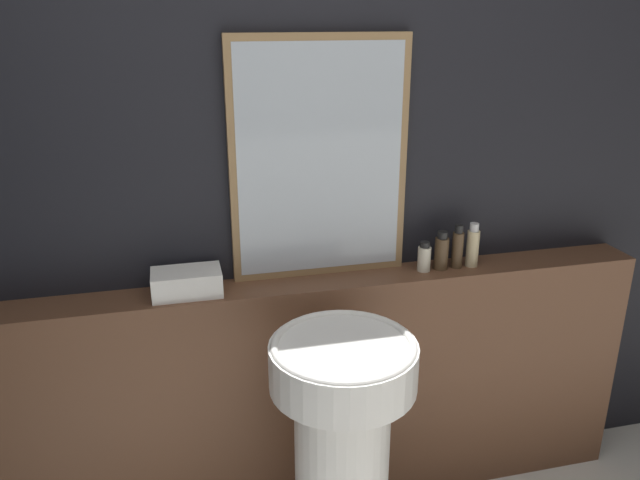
% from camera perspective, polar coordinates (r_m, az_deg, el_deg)
% --- Properties ---
extents(wall_back, '(8.00, 0.06, 2.50)m').
position_cam_1_polar(wall_back, '(2.19, -1.51, 4.84)').
color(wall_back, black).
rests_on(wall_back, ground_plane).
extents(vanity_counter, '(2.51, 0.18, 0.94)m').
position_cam_1_polar(vanity_counter, '(2.42, -0.72, -14.06)').
color(vanity_counter, brown).
rests_on(vanity_counter, ground_plane).
extents(pedestal_sink, '(0.45, 0.45, 0.91)m').
position_cam_1_polar(pedestal_sink, '(2.09, 2.02, -18.43)').
color(pedestal_sink, white).
rests_on(pedestal_sink, ground_plane).
extents(mirror, '(0.62, 0.03, 0.83)m').
position_cam_1_polar(mirror, '(2.13, -0.01, 7.28)').
color(mirror, '#937047').
rests_on(mirror, vanity_counter).
extents(towel_stack, '(0.23, 0.14, 0.08)m').
position_cam_1_polar(towel_stack, '(2.12, -12.09, -3.81)').
color(towel_stack, white).
rests_on(towel_stack, vanity_counter).
extents(shampoo_bottle, '(0.05, 0.05, 0.11)m').
position_cam_1_polar(shampoo_bottle, '(2.29, 9.50, -1.58)').
color(shampoo_bottle, beige).
rests_on(shampoo_bottle, vanity_counter).
extents(conditioner_bottle, '(0.05, 0.05, 0.14)m').
position_cam_1_polar(conditioner_bottle, '(2.31, 11.04, -1.06)').
color(conditioner_bottle, '#4C3823').
rests_on(conditioner_bottle, vanity_counter).
extents(lotion_bottle, '(0.04, 0.04, 0.16)m').
position_cam_1_polar(lotion_bottle, '(2.33, 12.46, -0.72)').
color(lotion_bottle, '#4C3823').
rests_on(lotion_bottle, vanity_counter).
extents(body_wash_bottle, '(0.05, 0.05, 0.17)m').
position_cam_1_polar(body_wash_bottle, '(2.36, 13.78, -0.57)').
color(body_wash_bottle, '#C6B284').
rests_on(body_wash_bottle, vanity_counter).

